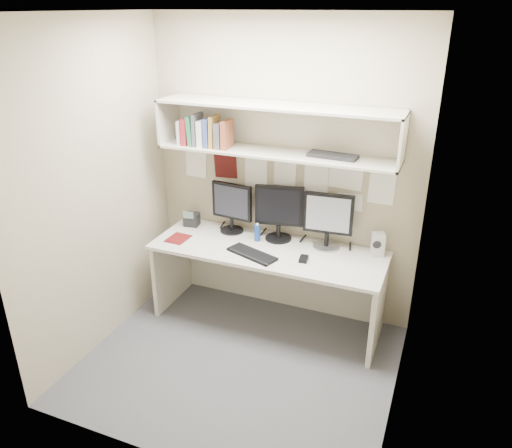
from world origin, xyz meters
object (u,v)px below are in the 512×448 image
at_px(monitor_right, 328,219).
at_px(monitor_left, 232,205).
at_px(keyboard, 252,254).
at_px(maroon_notebook, 178,238).
at_px(monitor_center, 279,211).
at_px(speaker, 378,244).
at_px(desk_phone, 192,219).
at_px(desk, 268,285).

bearing_deg(monitor_right, monitor_left, 175.31).
relative_size(keyboard, maroon_notebook, 2.16).
height_order(monitor_center, keyboard, monitor_center).
relative_size(keyboard, speaker, 2.26).
bearing_deg(speaker, maroon_notebook, 171.66).
relative_size(maroon_notebook, desk_phone, 1.27).
bearing_deg(monitor_left, desk_phone, -169.26).
distance_m(speaker, maroon_notebook, 1.73).
bearing_deg(desk_phone, desk, -20.81).
xyz_separation_m(monitor_left, desk_phone, (-0.40, -0.03, -0.19)).
height_order(monitor_center, monitor_right, monitor_center).
bearing_deg(monitor_center, desk, -105.66).
relative_size(monitor_center, keyboard, 1.12).
height_order(monitor_left, monitor_center, monitor_center).
distance_m(monitor_left, keyboard, 0.58).
xyz_separation_m(monitor_left, keyboard, (0.36, -0.39, -0.24)).
height_order(monitor_left, speaker, monitor_left).
relative_size(desk, speaker, 10.20).
xyz_separation_m(desk, keyboard, (-0.08, -0.17, 0.37)).
relative_size(monitor_left, desk_phone, 2.82).
relative_size(desk, monitor_right, 4.12).
bearing_deg(monitor_left, maroon_notebook, -130.93).
height_order(desk, desk_phone, desk_phone).
height_order(monitor_left, keyboard, monitor_left).
xyz_separation_m(monitor_center, monitor_right, (0.44, 0.00, -0.00)).
xyz_separation_m(monitor_right, keyboard, (-0.53, -0.39, -0.25)).
relative_size(monitor_center, maroon_notebook, 2.41).
bearing_deg(desk_phone, keyboard, -33.27).
relative_size(monitor_right, maroon_notebook, 2.37).
xyz_separation_m(keyboard, speaker, (0.96, 0.40, 0.09)).
xyz_separation_m(monitor_center, desk_phone, (-0.86, -0.03, -0.20)).
bearing_deg(keyboard, maroon_notebook, -163.37).
height_order(desk, monitor_right, monitor_right).
distance_m(desk, maroon_notebook, 0.90).
distance_m(desk, desk_phone, 0.96).
xyz_separation_m(monitor_left, speaker, (1.32, 0.01, -0.15)).
bearing_deg(keyboard, monitor_right, 55.98).
relative_size(monitor_center, speaker, 2.52).
bearing_deg(maroon_notebook, speaker, 14.67).
xyz_separation_m(monitor_right, desk_phone, (-1.29, -0.03, -0.20)).
distance_m(monitor_right, speaker, 0.46).
height_order(speaker, maroon_notebook, speaker).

